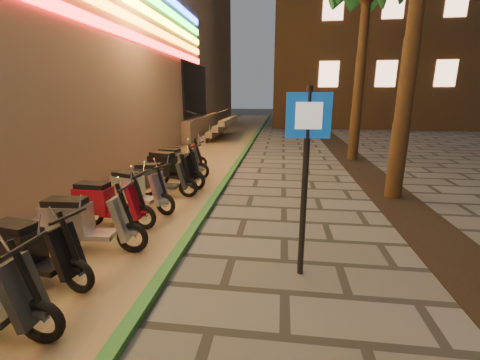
# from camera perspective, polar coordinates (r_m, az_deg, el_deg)

# --- Properties ---
(parking_strip) EXTENTS (3.40, 60.00, 0.01)m
(parking_strip) POSITION_cam_1_polar(r_m,az_deg,el_deg) (12.04, -8.83, 2.55)
(parking_strip) COLOR #8C7251
(parking_strip) RESTS_ON ground
(green_curb) EXTENTS (0.18, 60.00, 0.10)m
(green_curb) POSITION_cam_1_polar(r_m,az_deg,el_deg) (11.67, -0.78, 2.56)
(green_curb) COLOR #266529
(green_curb) RESTS_ON ground
(planting_strip) EXTENTS (1.20, 40.00, 0.02)m
(planting_strip) POSITION_cam_1_polar(r_m,az_deg,el_deg) (7.36, 30.09, -7.35)
(planting_strip) COLOR black
(planting_strip) RESTS_ON ground
(pedestrian_sign) EXTENTS (0.59, 0.11, 2.66)m
(pedestrian_sign) POSITION_cam_1_polar(r_m,az_deg,el_deg) (4.39, 11.68, 3.77)
(pedestrian_sign) COLOR black
(pedestrian_sign) RESTS_ON ground
(scooter_6) EXTENTS (1.61, 0.69, 1.13)m
(scooter_6) POSITION_cam_1_polar(r_m,az_deg,el_deg) (5.30, -33.15, -10.50)
(scooter_6) COLOR black
(scooter_6) RESTS_ON ground
(scooter_7) EXTENTS (1.70, 0.60, 1.20)m
(scooter_7) POSITION_cam_1_polar(r_m,az_deg,el_deg) (5.90, -26.10, -6.75)
(scooter_7) COLOR black
(scooter_7) RESTS_ON ground
(scooter_8) EXTENTS (1.65, 0.58, 1.16)m
(scooter_8) POSITION_cam_1_polar(r_m,az_deg,el_deg) (6.82, -22.75, -3.72)
(scooter_8) COLOR black
(scooter_8) RESTS_ON ground
(scooter_9) EXTENTS (1.61, 0.83, 1.14)m
(scooter_9) POSITION_cam_1_polar(r_m,az_deg,el_deg) (7.55, -17.92, -1.60)
(scooter_9) COLOR black
(scooter_9) RESTS_ON ground
(scooter_10) EXTENTS (1.60, 0.57, 1.13)m
(scooter_10) POSITION_cam_1_polar(r_m,az_deg,el_deg) (8.41, -14.29, 0.28)
(scooter_10) COLOR black
(scooter_10) RESTS_ON ground
(scooter_11) EXTENTS (1.77, 0.95, 1.26)m
(scooter_11) POSITION_cam_1_polar(r_m,az_deg,el_deg) (9.30, -12.25, 2.17)
(scooter_11) COLOR black
(scooter_11) RESTS_ON ground
(scooter_12) EXTENTS (1.69, 0.66, 1.18)m
(scooter_12) POSITION_cam_1_polar(r_m,az_deg,el_deg) (10.29, -11.08, 3.25)
(scooter_12) COLOR black
(scooter_12) RESTS_ON ground
(scooter_13) EXTENTS (1.53, 0.79, 1.09)m
(scooter_13) POSITION_cam_1_polar(r_m,az_deg,el_deg) (11.27, -10.85, 4.04)
(scooter_13) COLOR black
(scooter_13) RESTS_ON ground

